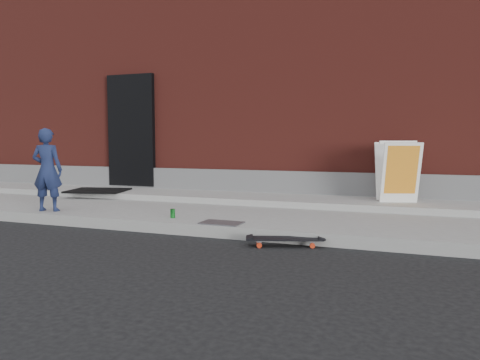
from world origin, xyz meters
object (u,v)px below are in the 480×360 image
at_px(pizza_sign, 398,171).
at_px(soda_can, 173,213).
at_px(skateboard, 285,239).
at_px(child, 47,170).

xyz_separation_m(pizza_sign, soda_can, (-2.83, -2.05, -0.51)).
bearing_deg(skateboard, pizza_sign, 66.17).
bearing_deg(soda_can, pizza_sign, 35.93).
bearing_deg(skateboard, soda_can, 164.28).
xyz_separation_m(child, soda_can, (2.04, 0.10, -0.56)).
distance_m(pizza_sign, soda_can, 3.53).
relative_size(skateboard, soda_can, 7.22).
distance_m(child, soda_can, 2.12).
relative_size(skateboard, pizza_sign, 0.93).
distance_m(child, skateboard, 3.83).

